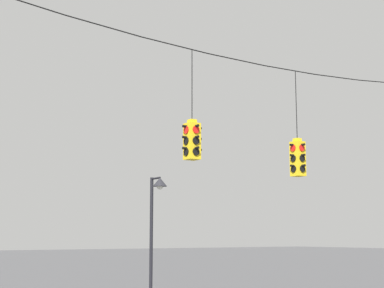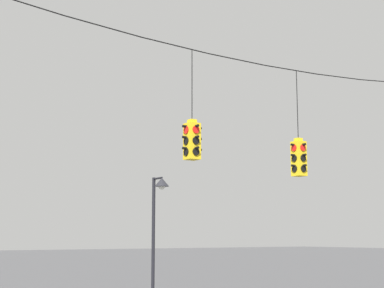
{
  "view_description": "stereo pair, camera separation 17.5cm",
  "coord_description": "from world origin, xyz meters",
  "views": [
    {
      "loc": [
        -10.04,
        -12.68,
        2.63
      ],
      "look_at": [
        -1.54,
        -0.2,
        5.0
      ],
      "focal_mm": 55.0,
      "sensor_mm": 36.0,
      "label": 1
    },
    {
      "loc": [
        -9.89,
        -12.78,
        2.63
      ],
      "look_at": [
        -1.54,
        -0.2,
        5.0
      ],
      "focal_mm": 55.0,
      "sensor_mm": 36.0,
      "label": 2
    }
  ],
  "objects": [
    {
      "name": "street_lamp",
      "position": [
        0.79,
        5.49,
        3.65
      ],
      "size": [
        0.52,
        0.89,
        4.75
      ],
      "color": "black",
      "rests_on": "ground_plane"
    },
    {
      "name": "traffic_light_near_right_pole",
      "position": [
        -1.54,
        -0.2,
        5.1
      ],
      "size": [
        0.58,
        0.58,
        2.96
      ],
      "color": "yellow"
    },
    {
      "name": "span_wire",
      "position": [
        0.0,
        -0.2,
        7.67
      ],
      "size": [
        14.38,
        0.03,
        0.42
      ],
      "color": "black"
    },
    {
      "name": "traffic_light_over_intersection",
      "position": [
        2.25,
        -0.2,
        4.92
      ],
      "size": [
        0.58,
        0.58,
        3.2
      ],
      "color": "yellow"
    }
  ]
}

